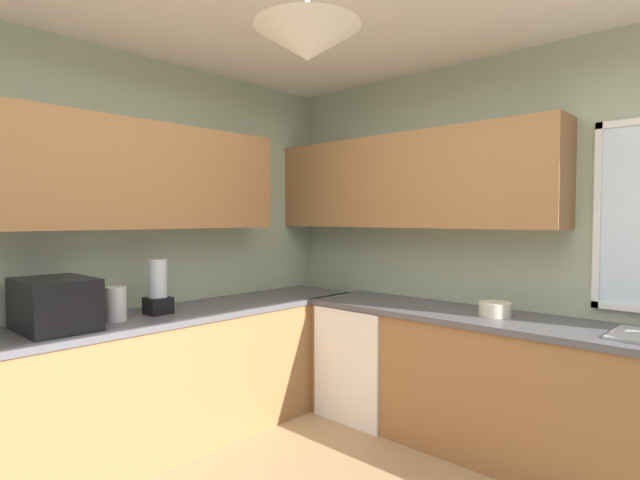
{
  "coord_description": "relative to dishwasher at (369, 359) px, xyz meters",
  "views": [
    {
      "loc": [
        1.43,
        -1.45,
        1.52
      ],
      "look_at": [
        -0.61,
        0.73,
        1.39
      ],
      "focal_mm": 27.84,
      "sensor_mm": 36.0,
      "label": 1
    }
  ],
  "objects": [
    {
      "name": "dishwasher",
      "position": [
        0.0,
        0.0,
        0.0
      ],
      "size": [
        0.6,
        0.6,
        0.85
      ],
      "primitive_type": "cube",
      "color": "white",
      "rests_on": "ground_plane"
    },
    {
      "name": "counter_run_left",
      "position": [
        -0.66,
        -1.58,
        0.02
      ],
      "size": [
        0.65,
        3.58,
        0.89
      ],
      "color": "olive",
      "rests_on": "ground_plane"
    },
    {
      "name": "room_shell",
      "position": [
        0.13,
        -0.97,
        1.44
      ],
      "size": [
        3.84,
        3.97,
        2.71
      ],
      "color": "#9EAD8E",
      "rests_on": "ground_plane"
    },
    {
      "name": "microwave",
      "position": [
        -0.66,
        -2.04,
        0.61
      ],
      "size": [
        0.48,
        0.36,
        0.29
      ],
      "primitive_type": "cube",
      "color": "black",
      "rests_on": "counter_run_left"
    },
    {
      "name": "kettle",
      "position": [
        -0.64,
        -1.7,
        0.57
      ],
      "size": [
        0.12,
        0.12,
        0.21
      ],
      "primitive_type": "cylinder",
      "color": "#B7B7BC",
      "rests_on": "counter_run_left"
    },
    {
      "name": "bowl",
      "position": [
        0.99,
        0.03,
        0.51
      ],
      "size": [
        0.2,
        0.2,
        0.09
      ],
      "primitive_type": "cylinder",
      "color": "beige",
      "rests_on": "counter_run_back"
    },
    {
      "name": "blender_appliance",
      "position": [
        -0.66,
        -1.41,
        0.63
      ],
      "size": [
        0.15,
        0.15,
        0.36
      ],
      "color": "black",
      "rests_on": "counter_run_left"
    },
    {
      "name": "counter_run_back",
      "position": [
        1.1,
        0.03,
        0.02
      ],
      "size": [
        2.93,
        0.65,
        0.89
      ],
      "color": "olive",
      "rests_on": "ground_plane"
    }
  ]
}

